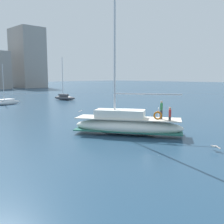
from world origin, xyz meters
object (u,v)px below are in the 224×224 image
(main_sailboat, at_px, (127,124))
(moored_sloop_near, at_px, (6,101))
(moored_catamaran, at_px, (64,97))
(seagull, at_px, (215,147))
(mooring_buoy, at_px, (152,121))

(main_sailboat, xyz_separation_m, moored_sloop_near, (2.31, 31.77, -0.35))
(moored_catamaran, xyz_separation_m, seagull, (-14.43, -39.53, -0.28))
(main_sailboat, relative_size, seagull, 15.12)
(moored_sloop_near, xyz_separation_m, moored_catamaran, (12.61, 0.00, 0.04))
(main_sailboat, bearing_deg, moored_sloop_near, 85.84)
(moored_catamaran, xyz_separation_m, mooring_buoy, (-8.89, -29.99, -0.39))
(main_sailboat, distance_m, seagull, 7.79)
(moored_catamaran, relative_size, seagull, 10.01)
(moored_sloop_near, distance_m, moored_catamaran, 12.61)
(seagull, relative_size, mooring_buoy, 0.95)
(moored_catamaran, bearing_deg, moored_sloop_near, -179.99)
(main_sailboat, relative_size, moored_catamaran, 1.51)
(moored_sloop_near, height_order, moored_catamaran, moored_catamaran)
(moored_sloop_near, relative_size, moored_catamaran, 0.80)
(moored_sloop_near, distance_m, mooring_buoy, 30.22)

